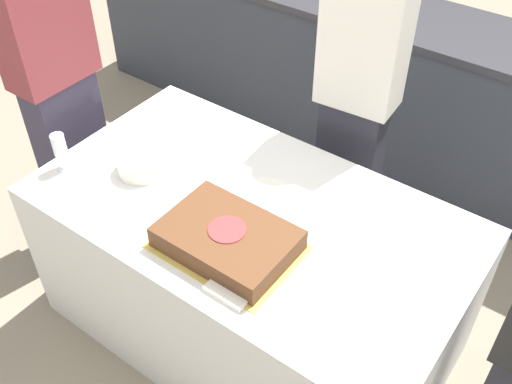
{
  "coord_description": "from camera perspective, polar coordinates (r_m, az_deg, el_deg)",
  "views": [
    {
      "loc": [
        1.0,
        -1.32,
        2.32
      ],
      "look_at": [
        0.03,
        0.0,
        0.86
      ],
      "focal_mm": 42.0,
      "sensor_mm": 36.0,
      "label": 1
    }
  ],
  "objects": [
    {
      "name": "side_plate_near_cake",
      "position": [
        2.33,
        1.03,
        -0.17
      ],
      "size": [
        0.19,
        0.19,
        0.0
      ],
      "color": "white",
      "rests_on": "dining_table"
    },
    {
      "name": "ground_plane",
      "position": [
        2.85,
        -0.47,
        -12.77
      ],
      "size": [
        14.0,
        14.0,
        0.0
      ],
      "primitive_type": "plane",
      "color": "gray"
    },
    {
      "name": "dining_table",
      "position": [
        2.55,
        -0.52,
        -7.81
      ],
      "size": [
        1.69,
        0.95,
        0.76
      ],
      "color": "silver",
      "rests_on": "ground_plane"
    },
    {
      "name": "person_seated_left",
      "position": [
        2.85,
        -18.18,
        8.65
      ],
      "size": [
        0.2,
        0.37,
        1.65
      ],
      "rotation": [
        0.0,
        0.0,
        1.57
      ],
      "color": "#383347",
      "rests_on": "ground_plane"
    },
    {
      "name": "person_cutting_cake",
      "position": [
        2.65,
        9.55,
        8.27
      ],
      "size": [
        0.35,
        0.23,
        1.68
      ],
      "rotation": [
        0.0,
        0.0,
        -3.06
      ],
      "color": "#282833",
      "rests_on": "ground_plane"
    },
    {
      "name": "wine_glass",
      "position": [
        2.52,
        -18.22,
        4.15
      ],
      "size": [
        0.07,
        0.07,
        0.16
      ],
      "color": "white",
      "rests_on": "dining_table"
    },
    {
      "name": "cake",
      "position": [
        2.1,
        -2.73,
        -4.47
      ],
      "size": [
        0.5,
        0.36,
        0.09
      ],
      "color": "gold",
      "rests_on": "dining_table"
    },
    {
      "name": "back_counter",
      "position": [
        3.56,
        14.74,
        8.83
      ],
      "size": [
        4.4,
        0.58,
        0.92
      ],
      "color": "#333842",
      "rests_on": "ground_plane"
    },
    {
      "name": "plate_stack",
      "position": [
        2.46,
        -10.9,
        2.62
      ],
      "size": [
        0.19,
        0.19,
        0.07
      ],
      "color": "white",
      "rests_on": "dining_table"
    },
    {
      "name": "utensil_pile",
      "position": [
        2.0,
        -2.47,
        -9.32
      ],
      "size": [
        0.16,
        0.1,
        0.02
      ],
      "color": "white",
      "rests_on": "dining_table"
    }
  ]
}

